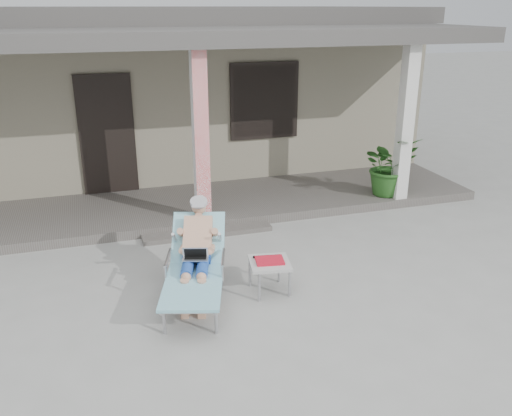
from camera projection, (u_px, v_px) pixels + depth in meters
name	position (u px, v px, depth m)	size (l,w,h in m)	color
ground	(240.00, 292.00, 6.72)	(60.00, 60.00, 0.00)	#9E9E99
house	(160.00, 86.00, 11.94)	(10.40, 5.40, 3.30)	gray
porch_deck	(193.00, 206.00, 9.37)	(10.00, 2.00, 0.15)	#605B56
porch_overhang	(187.00, 43.00, 8.37)	(10.00, 2.30, 2.85)	silver
porch_step	(208.00, 233.00, 8.36)	(2.00, 0.30, 0.07)	#605B56
lounger	(195.00, 243.00, 6.39)	(1.10, 1.80, 1.13)	#B7B7BC
side_table	(270.00, 264.00, 6.60)	(0.56, 0.56, 0.44)	#B5B4B0
potted_palm	(389.00, 166.00, 9.54)	(0.96, 0.83, 1.06)	#26591E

